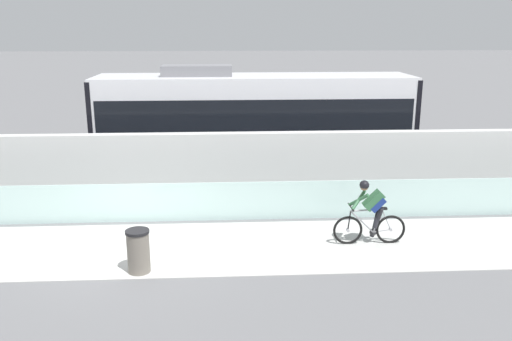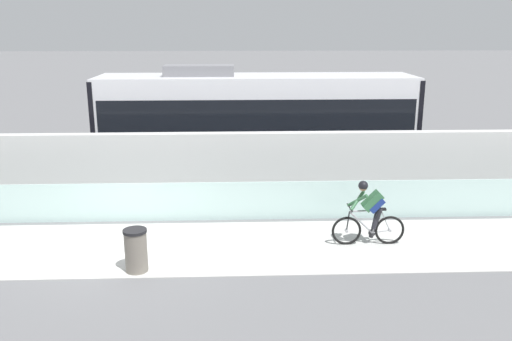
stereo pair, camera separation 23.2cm
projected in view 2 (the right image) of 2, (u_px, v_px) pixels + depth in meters
name	position (u px, v px, depth m)	size (l,w,h in m)	color
ground_plane	(123.00, 248.00, 12.79)	(200.00, 200.00, 0.00)	slate
bike_path_deck	(123.00, 248.00, 12.79)	(32.00, 3.20, 0.01)	beige
glass_parapet	(135.00, 202.00, 14.44)	(32.00, 0.05, 1.07)	silver
concrete_barrier_wall	(145.00, 167.00, 16.04)	(32.00, 0.36, 2.06)	silver
tram_rail_near	(158.00, 177.00, 18.70)	(32.00, 0.08, 0.01)	#595654
tram_rail_far	(163.00, 167.00, 20.09)	(32.00, 0.08, 0.01)	#595654
tram	(256.00, 120.00, 19.03)	(11.06, 2.54, 3.81)	silver
cyclist_on_bike	(369.00, 214.00, 12.82)	(1.77, 0.58, 1.61)	black
trash_bin	(136.00, 250.00, 11.48)	(0.51, 0.51, 0.96)	slate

